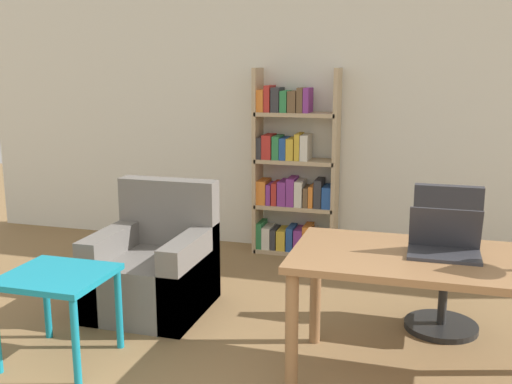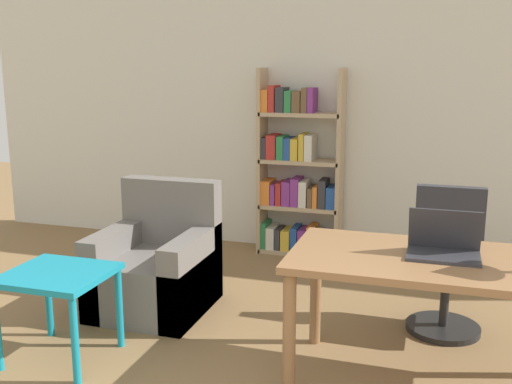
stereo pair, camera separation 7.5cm
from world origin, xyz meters
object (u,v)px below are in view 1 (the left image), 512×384
at_px(side_table_blue, 58,287).
at_px(armchair, 155,270).
at_px(desk, 437,275).
at_px(laptop, 444,245).
at_px(office_chair, 445,263).
at_px(bookshelf, 292,176).

xyz_separation_m(side_table_blue, armchair, (0.20, 0.88, -0.17)).
bearing_deg(side_table_blue, desk, 8.45).
relative_size(desk, side_table_blue, 2.64).
xyz_separation_m(desk, armchair, (-1.95, 0.56, -0.35)).
height_order(desk, armchair, armchair).
bearing_deg(laptop, office_chair, 87.15).
height_order(laptop, side_table_blue, laptop).
height_order(office_chair, bookshelf, bookshelf).
distance_m(desk, armchair, 2.05).
distance_m(laptop, side_table_blue, 2.23).
bearing_deg(laptop, armchair, 165.35).
xyz_separation_m(laptop, side_table_blue, (-2.17, -0.36, -0.34)).
xyz_separation_m(office_chair, side_table_blue, (-2.21, -1.15, 0.02)).
bearing_deg(side_table_blue, armchair, 77.07).
distance_m(desk, bookshelf, 2.51).
bearing_deg(armchair, desk, -16.08).
bearing_deg(armchair, laptop, -14.65).
relative_size(laptop, side_table_blue, 0.64).
xyz_separation_m(side_table_blue, bookshelf, (0.86, 2.47, 0.28)).
bearing_deg(bookshelf, desk, -59.05).
bearing_deg(desk, armchair, 163.92).
distance_m(office_chair, armchair, 2.04).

